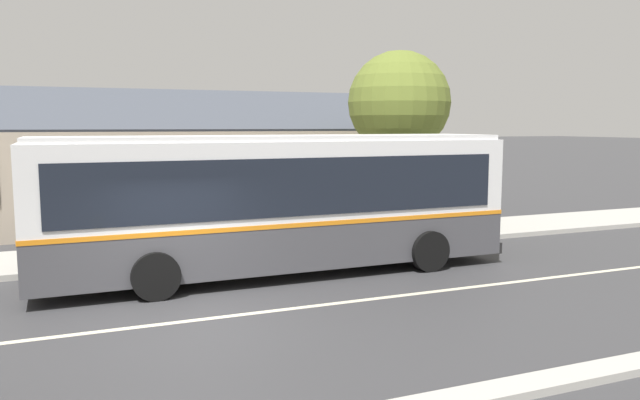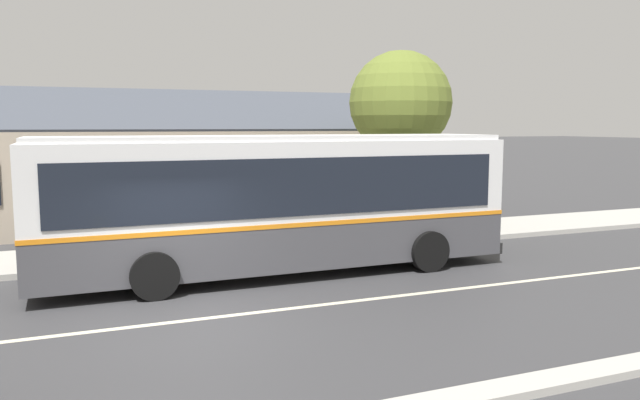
% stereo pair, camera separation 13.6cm
% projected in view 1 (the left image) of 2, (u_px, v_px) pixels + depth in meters
% --- Properties ---
extents(ground_plane, '(300.00, 300.00, 0.00)m').
position_uv_depth(ground_plane, '(191.00, 321.00, 11.35)').
color(ground_plane, '#38383A').
extents(sidewalk_far, '(60.00, 3.00, 0.15)m').
position_uv_depth(sidewalk_far, '(148.00, 254.00, 16.84)').
color(sidewalk_far, '#ADAAA3').
rests_on(sidewalk_far, ground).
extents(lane_divider_stripe, '(60.00, 0.16, 0.01)m').
position_uv_depth(lane_divider_stripe, '(191.00, 321.00, 11.35)').
color(lane_divider_stripe, beige).
rests_on(lane_divider_stripe, ground).
extents(community_building, '(24.74, 8.77, 5.95)m').
position_uv_depth(community_building, '(77.00, 173.00, 23.15)').
color(community_building, tan).
rests_on(community_building, ground).
extents(transit_bus, '(11.25, 2.82, 3.30)m').
position_uv_depth(transit_bus, '(278.00, 200.00, 14.82)').
color(transit_bus, '#47474C').
rests_on(transit_bus, ground).
extents(bench_down_street, '(1.81, 0.51, 0.94)m').
position_uv_depth(bench_down_street, '(71.00, 246.00, 15.45)').
color(bench_down_street, brown).
rests_on(bench_down_street, sidewalk_far).
extents(street_tree_primary, '(3.36, 3.36, 5.97)m').
position_uv_depth(street_tree_primary, '(399.00, 104.00, 20.38)').
color(street_tree_primary, '#4C3828').
rests_on(street_tree_primary, ground).
extents(bus_stop_sign, '(0.36, 0.07, 2.40)m').
position_uv_depth(bus_stop_sign, '(428.00, 188.00, 18.85)').
color(bus_stop_sign, gray).
rests_on(bus_stop_sign, sidewalk_far).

